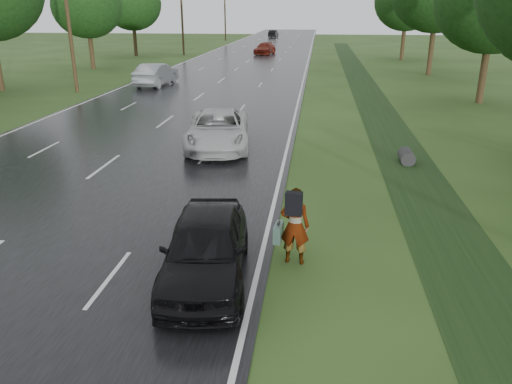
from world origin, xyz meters
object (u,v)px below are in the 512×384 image
Objects in this scene: white_pickup at (218,130)px; silver_sedan at (156,74)px; pedestrian at (294,225)px; dark_sedan at (206,247)px.

white_pickup is 19.22m from silver_sedan.
pedestrian is 10.61m from white_pickup.
white_pickup is 1.10× the size of silver_sedan.
pedestrian reaches higher than dark_sedan.
dark_sedan is at bearing 114.68° from silver_sedan.
white_pickup is (-3.73, 9.93, -0.16)m from pedestrian.
silver_sedan is (-10.09, 28.34, 0.08)m from dark_sedan.
white_pickup is 1.25× the size of dark_sedan.
pedestrian reaches higher than white_pickup.
dark_sedan is 30.09m from silver_sedan.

